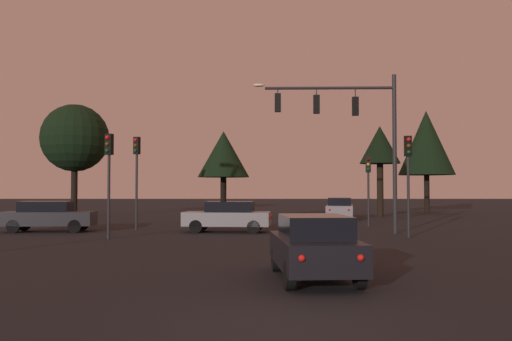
# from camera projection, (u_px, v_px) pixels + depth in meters

# --- Properties ---
(ground_plane) EXTENTS (168.00, 168.00, 0.00)m
(ground_plane) POSITION_uv_depth(u_px,v_px,m) (264.00, 225.00, 33.22)
(ground_plane) COLOR black
(ground_plane) RESTS_ON ground
(traffic_signal_mast_arm) EXTENTS (6.92, 0.46, 7.65)m
(traffic_signal_mast_arm) POSITION_uv_depth(u_px,v_px,m) (352.00, 122.00, 26.78)
(traffic_signal_mast_arm) COLOR #232326
(traffic_signal_mast_arm) RESTS_ON ground
(traffic_light_corner_left) EXTENTS (0.31, 0.35, 4.48)m
(traffic_light_corner_left) POSITION_uv_depth(u_px,v_px,m) (409.00, 166.00, 24.43)
(traffic_light_corner_left) COLOR #232326
(traffic_light_corner_left) RESTS_ON ground
(traffic_light_corner_right) EXTENTS (0.36, 0.38, 4.49)m
(traffic_light_corner_right) POSITION_uv_depth(u_px,v_px,m) (110.00, 165.00, 23.67)
(traffic_light_corner_right) COLOR #232326
(traffic_light_corner_right) RESTS_ON ground
(traffic_light_median) EXTENTS (0.36, 0.39, 4.84)m
(traffic_light_median) POSITION_uv_depth(u_px,v_px,m) (138.00, 165.00, 28.83)
(traffic_light_median) COLOR #232326
(traffic_light_median) RESTS_ON ground
(traffic_light_far_side) EXTENTS (0.34, 0.37, 3.97)m
(traffic_light_far_side) POSITION_uv_depth(u_px,v_px,m) (370.00, 177.00, 31.48)
(traffic_light_far_side) COLOR #232326
(traffic_light_far_side) RESTS_ON ground
(car_nearside_lane) EXTENTS (1.99, 4.28, 1.52)m
(car_nearside_lane) POSITION_uv_depth(u_px,v_px,m) (315.00, 246.00, 13.13)
(car_nearside_lane) COLOR black
(car_nearside_lane) RESTS_ON ground
(car_crossing_left) EXTENTS (4.58, 1.98, 1.52)m
(car_crossing_left) POSITION_uv_depth(u_px,v_px,m) (50.00, 216.00, 27.71)
(car_crossing_left) COLOR #232328
(car_crossing_left) RESTS_ON ground
(car_crossing_right) EXTENTS (4.44, 2.12, 1.52)m
(car_crossing_right) POSITION_uv_depth(u_px,v_px,m) (229.00, 216.00, 27.38)
(car_crossing_right) COLOR gray
(car_crossing_right) RESTS_ON ground
(car_far_lane) EXTENTS (2.46, 4.43, 1.52)m
(car_far_lane) POSITION_uv_depth(u_px,v_px,m) (341.00, 208.00, 38.39)
(car_far_lane) COLOR gray
(car_far_lane) RESTS_ON ground
(tree_behind_sign) EXTENTS (4.84, 4.84, 8.97)m
(tree_behind_sign) POSITION_uv_depth(u_px,v_px,m) (428.00, 143.00, 48.47)
(tree_behind_sign) COLOR black
(tree_behind_sign) RESTS_ON ground
(tree_left_far) EXTENTS (3.14, 3.14, 7.01)m
(tree_left_far) POSITION_uv_depth(u_px,v_px,m) (381.00, 146.00, 42.98)
(tree_left_far) COLOR black
(tree_left_far) RESTS_ON ground
(tree_center_horizon) EXTENTS (3.31, 3.31, 5.83)m
(tree_center_horizon) POSITION_uv_depth(u_px,v_px,m) (225.00, 155.00, 35.53)
(tree_center_horizon) COLOR black
(tree_center_horizon) RESTS_ON ground
(tree_right_cluster) EXTENTS (5.22, 5.22, 8.68)m
(tree_right_cluster) POSITION_uv_depth(u_px,v_px,m) (76.00, 138.00, 43.07)
(tree_right_cluster) COLOR black
(tree_right_cluster) RESTS_ON ground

